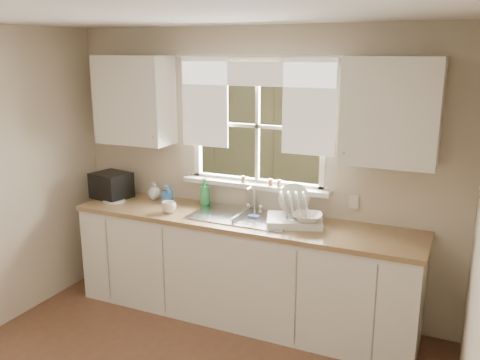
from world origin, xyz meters
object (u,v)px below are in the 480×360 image
at_px(dish_rack, 295,215).
at_px(soap_bottle_a, 205,192).
at_px(cup, 169,207).
at_px(black_appliance, 111,185).

xyz_separation_m(dish_rack, soap_bottle_a, (-0.92, 0.16, 0.06)).
height_order(soap_bottle_a, cup, soap_bottle_a).
xyz_separation_m(soap_bottle_a, black_appliance, (-0.94, -0.15, -0.01)).
relative_size(dish_rack, black_appliance, 1.60).
relative_size(cup, black_appliance, 0.39).
distance_m(dish_rack, cup, 1.11).
height_order(dish_rack, black_appliance, dish_rack).
distance_m(dish_rack, soap_bottle_a, 0.93).
xyz_separation_m(cup, black_appliance, (-0.76, 0.18, 0.07)).
distance_m(soap_bottle_a, black_appliance, 0.95).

